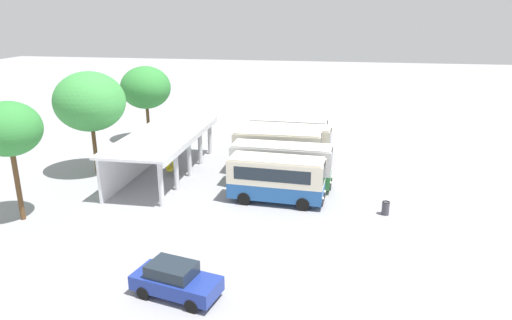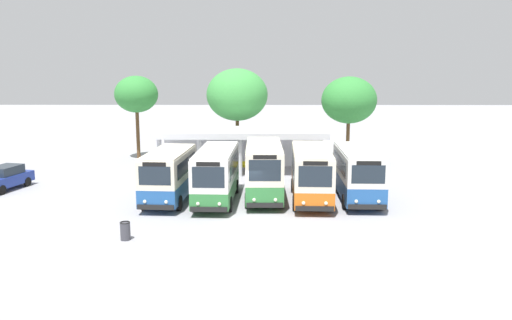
% 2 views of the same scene
% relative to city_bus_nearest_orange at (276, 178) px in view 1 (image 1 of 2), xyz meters
% --- Properties ---
extents(ground_plane, '(180.00, 180.00, 0.00)m').
position_rel_city_bus_nearest_orange_xyz_m(ground_plane, '(4.45, -2.36, -1.76)').
color(ground_plane, '#939399').
extents(city_bus_nearest_orange, '(2.65, 6.70, 3.19)m').
position_rel_city_bus_nearest_orange_xyz_m(city_bus_nearest_orange, '(0.00, 0.00, 0.00)').
color(city_bus_nearest_orange, black).
rests_on(city_bus_nearest_orange, ground).
extents(city_bus_second_in_row, '(2.48, 7.56, 3.28)m').
position_rel_city_bus_nearest_orange_xyz_m(city_bus_second_in_row, '(2.93, 0.03, 0.05)').
color(city_bus_second_in_row, black).
rests_on(city_bus_second_in_row, ground).
extents(city_bus_middle_cream, '(2.36, 7.07, 3.52)m').
position_rel_city_bus_nearest_orange_xyz_m(city_bus_middle_cream, '(5.85, 0.72, 0.17)').
color(city_bus_middle_cream, black).
rests_on(city_bus_middle_cream, ground).
extents(city_bus_fourth_amber, '(2.59, 7.60, 3.30)m').
position_rel_city_bus_nearest_orange_xyz_m(city_bus_fourth_amber, '(8.78, 0.26, 0.06)').
color(city_bus_fourth_amber, black).
rests_on(city_bus_fourth_amber, ground).
extents(city_bus_fifth_blue, '(2.53, 7.23, 3.24)m').
position_rel_city_bus_nearest_orange_xyz_m(city_bus_fifth_blue, '(11.71, 0.47, 0.03)').
color(city_bus_fifth_blue, black).
rests_on(city_bus_fifth_blue, ground).
extents(parked_car_flank, '(2.62, 4.36, 1.62)m').
position_rel_city_bus_nearest_orange_xyz_m(parked_car_flank, '(-11.81, 3.11, -0.94)').
color(parked_car_flank, black).
rests_on(parked_car_flank, ground).
extents(terminal_canopy, '(13.55, 5.14, 3.40)m').
position_rel_city_bus_nearest_orange_xyz_m(terminal_canopy, '(4.06, 10.07, 0.82)').
color(terminal_canopy, silver).
rests_on(terminal_canopy, ground).
extents(waiting_chair_end_by_column, '(0.44, 0.44, 0.86)m').
position_rel_city_bus_nearest_orange_xyz_m(waiting_chair_end_by_column, '(3.79, 9.16, -1.24)').
color(waiting_chair_end_by_column, slate).
rests_on(waiting_chair_end_by_column, ground).
extents(waiting_chair_second_from_end, '(0.44, 0.44, 0.86)m').
position_rel_city_bus_nearest_orange_xyz_m(waiting_chair_second_from_end, '(4.41, 9.24, -1.24)').
color(waiting_chair_second_from_end, slate).
rests_on(waiting_chair_second_from_end, ground).
extents(waiting_chair_middle_seat, '(0.44, 0.44, 0.86)m').
position_rel_city_bus_nearest_orange_xyz_m(waiting_chair_middle_seat, '(5.03, 9.16, -1.24)').
color(waiting_chair_middle_seat, slate).
rests_on(waiting_chair_middle_seat, ground).
extents(roadside_tree_behind_canopy, '(5.48, 5.48, 8.20)m').
position_rel_city_bus_nearest_orange_xyz_m(roadside_tree_behind_canopy, '(3.54, 15.22, 4.09)').
color(roadside_tree_behind_canopy, brown).
rests_on(roadside_tree_behind_canopy, ground).
extents(roadside_tree_east_of_canopy, '(4.89, 4.89, 7.49)m').
position_rel_city_bus_nearest_orange_xyz_m(roadside_tree_east_of_canopy, '(13.50, 14.82, 3.64)').
color(roadside_tree_east_of_canopy, brown).
rests_on(roadside_tree_east_of_canopy, ground).
extents(roadside_tree_west_of_canopy, '(3.89, 3.89, 7.55)m').
position_rel_city_bus_nearest_orange_xyz_m(roadside_tree_west_of_canopy, '(-5.56, 15.45, 4.10)').
color(roadside_tree_west_of_canopy, brown).
rests_on(roadside_tree_west_of_canopy, ground).
extents(litter_bin_apron, '(0.49, 0.49, 0.90)m').
position_rel_city_bus_nearest_orange_xyz_m(litter_bin_apron, '(-0.86, -7.25, -1.31)').
color(litter_bin_apron, '#3F3F47').
rests_on(litter_bin_apron, ground).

